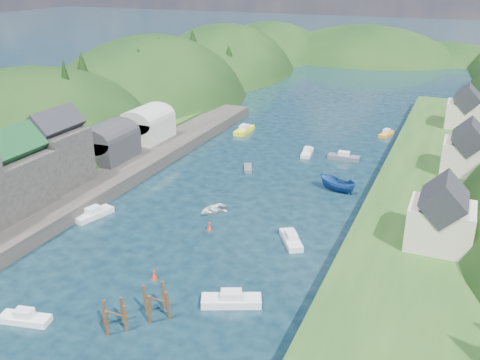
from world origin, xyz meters
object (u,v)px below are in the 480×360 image
at_px(piling_cluster_far, 157,304).
at_px(channel_buoy_far, 209,226).
at_px(channel_buoy_near, 154,275).
at_px(piling_cluster_near, 115,318).

distance_m(piling_cluster_far, channel_buoy_far, 18.93).
bearing_deg(channel_buoy_near, channel_buoy_far, 88.62).
xyz_separation_m(piling_cluster_near, channel_buoy_far, (-0.81, 21.81, -0.61)).
bearing_deg(piling_cluster_near, channel_buoy_far, 92.13).
relative_size(piling_cluster_near, channel_buoy_far, 3.01).
bearing_deg(channel_buoy_near, piling_cluster_near, -82.68).
bearing_deg(piling_cluster_near, channel_buoy_near, 97.32).
relative_size(piling_cluster_far, channel_buoy_far, 3.38).
xyz_separation_m(piling_cluster_far, channel_buoy_far, (-3.47, 18.59, -0.81)).
xyz_separation_m(piling_cluster_near, channel_buoy_near, (-1.13, 8.78, -0.61)).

